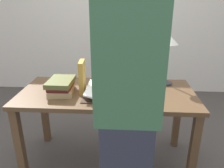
{
  "coord_description": "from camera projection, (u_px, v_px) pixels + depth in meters",
  "views": [
    {
      "loc": [
        0.15,
        -1.71,
        1.46
      ],
      "look_at": [
        0.04,
        -0.03,
        0.81
      ],
      "focal_mm": 35.0,
      "sensor_mm": 36.0,
      "label": 1
    }
  ],
  "objects": [
    {
      "name": "wall_back",
      "position": [
        117.0,
        11.0,
        3.36
      ],
      "size": [
        8.0,
        0.06,
        2.6
      ],
      "color": "silver",
      "rests_on": "ground_plane"
    },
    {
      "name": "book_stack_tall",
      "position": [
        61.0,
        86.0,
        1.82
      ],
      "size": [
        0.23,
        0.29,
        0.12
      ],
      "color": "tan",
      "rests_on": "reading_desk"
    },
    {
      "name": "ground_plane",
      "position": [
        108.0,
        160.0,
        2.13
      ],
      "size": [
        12.0,
        12.0,
        0.0
      ],
      "primitive_type": "plane",
      "color": "#47423D"
    },
    {
      "name": "open_book",
      "position": [
        115.0,
        92.0,
        1.79
      ],
      "size": [
        0.51,
        0.37,
        0.07
      ],
      "rotation": [
        0.0,
        0.0,
        -0.01
      ],
      "color": "#38281E",
      "rests_on": "reading_desk"
    },
    {
      "name": "person_reader",
      "position": [
        127.0,
        116.0,
        1.23
      ],
      "size": [
        0.36,
        0.21,
        1.71
      ],
      "rotation": [
        0.0,
        0.0,
        3.14
      ],
      "color": "#2D3342",
      "rests_on": "ground_plane"
    },
    {
      "name": "coffee_mug",
      "position": [
        148.0,
        92.0,
        1.73
      ],
      "size": [
        0.1,
        0.1,
        0.1
      ],
      "rotation": [
        0.0,
        0.0,
        5.49
      ],
      "color": "#28282D",
      "rests_on": "reading_desk"
    },
    {
      "name": "book_standing_upright",
      "position": [
        82.0,
        77.0,
        1.81
      ],
      "size": [
        0.05,
        0.16,
        0.27
      ],
      "rotation": [
        0.0,
        0.0,
        0.07
      ],
      "color": "#BC8933",
      "rests_on": "reading_desk"
    },
    {
      "name": "reading_desk",
      "position": [
        107.0,
        102.0,
        1.9
      ],
      "size": [
        1.49,
        0.68,
        0.73
      ],
      "color": "brown",
      "rests_on": "ground_plane"
    },
    {
      "name": "reading_lamp",
      "position": [
        169.0,
        45.0,
        1.91
      ],
      "size": [
        0.16,
        0.16,
        0.45
      ],
      "color": "#2D2D33",
      "rests_on": "reading_desk"
    }
  ]
}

